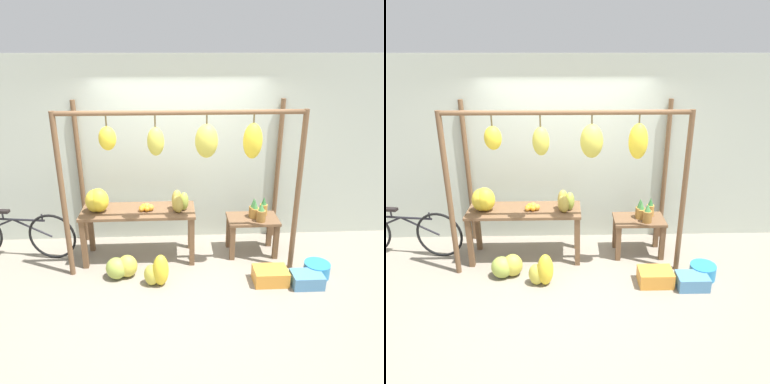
% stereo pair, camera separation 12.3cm
% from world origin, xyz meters
% --- Properties ---
extents(ground_plane, '(20.00, 20.00, 0.00)m').
position_xyz_m(ground_plane, '(0.00, 0.00, 0.00)').
color(ground_plane, gray).
extents(shop_wall_back, '(8.00, 0.08, 2.80)m').
position_xyz_m(shop_wall_back, '(0.00, 1.35, 1.40)').
color(shop_wall_back, '#B7C1B2').
rests_on(shop_wall_back, ground_plane).
extents(stall_awning, '(3.06, 1.14, 2.19)m').
position_xyz_m(stall_awning, '(0.11, 0.45, 1.61)').
color(stall_awning, brown).
rests_on(stall_awning, ground_plane).
extents(display_table_main, '(1.58, 0.58, 0.76)m').
position_xyz_m(display_table_main, '(-0.61, 0.67, 0.63)').
color(display_table_main, brown).
rests_on(display_table_main, ground_plane).
extents(display_table_side, '(0.73, 0.47, 0.57)m').
position_xyz_m(display_table_side, '(1.03, 0.73, 0.43)').
color(display_table_side, brown).
rests_on(display_table_side, ground_plane).
extents(banana_pile_on_table, '(0.39, 0.34, 0.33)m').
position_xyz_m(banana_pile_on_table, '(-1.16, 0.64, 0.92)').
color(banana_pile_on_table, yellow).
rests_on(banana_pile_on_table, display_table_main).
extents(orange_pile, '(0.21, 0.16, 0.10)m').
position_xyz_m(orange_pile, '(-0.50, 0.65, 0.80)').
color(orange_pile, orange).
rests_on(orange_pile, display_table_main).
extents(pineapple_cluster, '(0.28, 0.34, 0.30)m').
position_xyz_m(pineapple_cluster, '(1.10, 0.72, 0.69)').
color(pineapple_cluster, olive).
rests_on(pineapple_cluster, display_table_side).
extents(banana_pile_ground_left, '(0.45, 0.32, 0.31)m').
position_xyz_m(banana_pile_ground_left, '(-0.81, 0.17, 0.15)').
color(banana_pile_ground_left, gold).
rests_on(banana_pile_ground_left, ground_plane).
extents(banana_pile_ground_right, '(0.38, 0.29, 0.43)m').
position_xyz_m(banana_pile_ground_right, '(-0.33, -0.02, 0.19)').
color(banana_pile_ground_right, yellow).
rests_on(banana_pile_ground_right, ground_plane).
extents(fruit_crate_white, '(0.44, 0.31, 0.20)m').
position_xyz_m(fruit_crate_white, '(1.13, -0.05, 0.10)').
color(fruit_crate_white, orange).
rests_on(fruit_crate_white, ground_plane).
extents(blue_bucket, '(0.34, 0.34, 0.19)m').
position_xyz_m(blue_bucket, '(1.79, 0.06, 0.10)').
color(blue_bucket, teal).
rests_on(blue_bucket, ground_plane).
extents(parked_bicycle, '(1.78, 0.28, 0.74)m').
position_xyz_m(parked_bicycle, '(-2.40, 0.79, 0.37)').
color(parked_bicycle, black).
rests_on(parked_bicycle, ground_plane).
extents(papaya_pile, '(0.29, 0.32, 0.28)m').
position_xyz_m(papaya_pile, '(-0.04, 0.61, 0.89)').
color(papaya_pile, '#B2993D').
rests_on(papaya_pile, display_table_main).
extents(fruit_crate_purple, '(0.39, 0.28, 0.18)m').
position_xyz_m(fruit_crate_purple, '(1.58, -0.15, 0.09)').
color(fruit_crate_purple, '#4C84B2').
rests_on(fruit_crate_purple, ground_plane).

